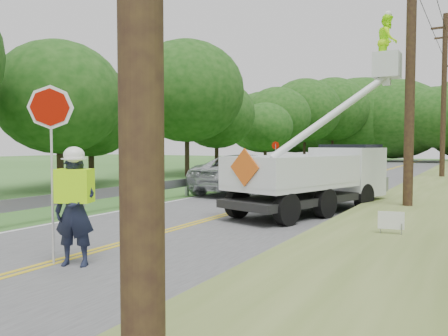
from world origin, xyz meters
The scene contains 12 objects.
ground centered at (0.00, 0.00, 0.00)m, with size 140.00×140.00×0.00m, color #306122.
road centered at (0.00, 14.00, 0.01)m, with size 7.20×96.00×0.03m.
guardrail centered at (-4.02, 14.91, 0.55)m, with size 0.18×48.00×0.77m.
utility_poles centered at (5.00, 17.02, 5.27)m, with size 1.60×43.30×10.00m.
treeline_left centered at (-10.55, 30.45, 5.59)m, with size 10.32×57.26×10.61m.
treeline_horizon centered at (1.82, 56.21, 5.50)m, with size 57.10×15.12×11.92m.
flagger centered at (0.53, -0.51, 1.19)m, with size 1.16×0.80×3.30m.
bucket_truck centered at (2.61, 8.65, 1.47)m, with size 4.40×6.71×6.34m.
suv_silver centered at (-2.24, 12.29, 0.90)m, with size 2.92×6.32×1.76m, color silver.
suv_darkgrey centered at (-2.16, 24.27, 0.85)m, with size 2.32×5.71×1.66m, color #393D41.
stop_sign_permanent centered at (-4.40, 20.53, 1.60)m, with size 0.40×0.36×2.43m.
yard_sign centered at (5.32, 3.92, 0.57)m, with size 0.54×0.14×0.79m.
Camera 1 is at (6.95, -6.35, 2.24)m, focal length 36.47 mm.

